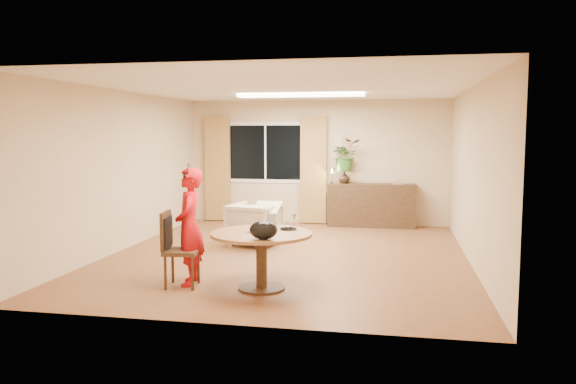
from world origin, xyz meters
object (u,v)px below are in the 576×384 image
Objects in this scene: child at (189,226)px; armchair at (255,224)px; dining_chair at (182,249)px; sideboard at (372,205)px; dining_table at (261,245)px.

armchair is at bearing 162.02° from child.
sideboard is (2.13, 5.01, -0.03)m from dining_chair.
dining_chair is 0.54× the size of sideboard.
dining_chair is at bearing -113.07° from sideboard.
child is at bearing 97.85° from armchair.
sideboard is at bearing 143.29° from child.
dining_table is 1.55× the size of armchair.
child reaches higher than sideboard.
sideboard is (2.08, 4.88, -0.30)m from child.
dining_chair is 1.18× the size of armchair.
armchair is at bearing 77.59° from dining_chair.
dining_table is 0.84× the size of child.
dining_chair is 2.73m from armchair.
sideboard reaches higher than dining_table.
child is at bearing 176.32° from dining_table.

